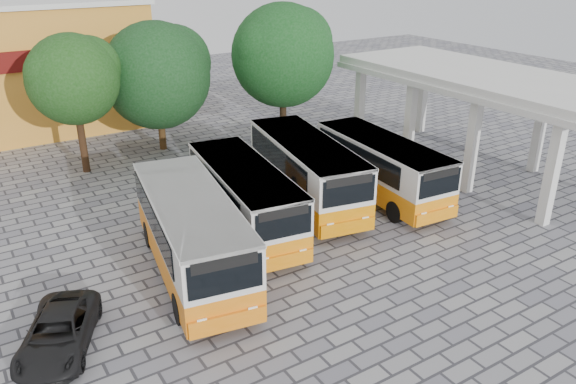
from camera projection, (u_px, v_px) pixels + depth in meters
ground at (369, 246)px, 23.06m from camera, size 90.00×90.00×0.00m
terminal_shelter at (480, 80)px, 29.35m from camera, size 6.80×15.80×5.40m
bus_far_left at (192, 231)px, 20.44m from camera, size 4.04×9.01×3.12m
bus_centre_left at (245, 195)px, 23.64m from camera, size 3.59×8.45×2.94m
bus_centre_right at (306, 168)px, 26.28m from camera, size 4.18×9.02×3.12m
bus_far_right at (382, 165)px, 27.03m from camera, size 3.08×8.25×2.91m
tree_left at (74, 76)px, 28.81m from camera, size 4.94×4.71×7.43m
tree_middle at (158, 72)px, 32.49m from camera, size 6.53×6.22×7.59m
tree_right at (284, 52)px, 33.10m from camera, size 6.41×6.10×8.50m
parked_car at (58, 333)px, 16.98m from camera, size 3.49×4.53×1.14m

